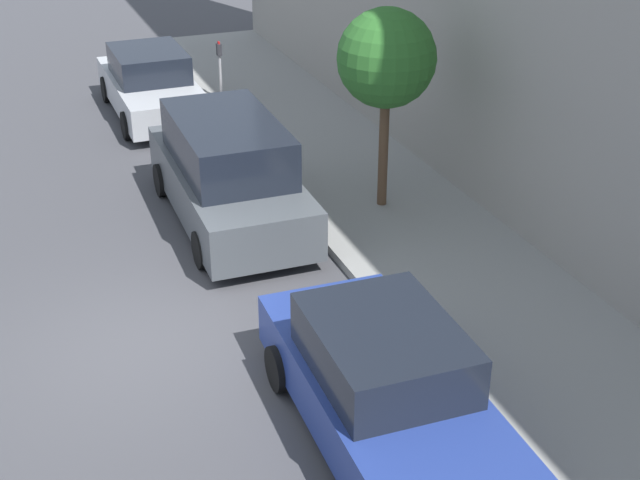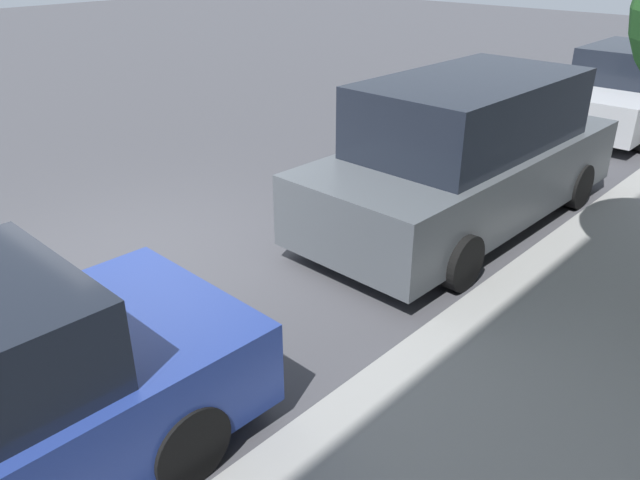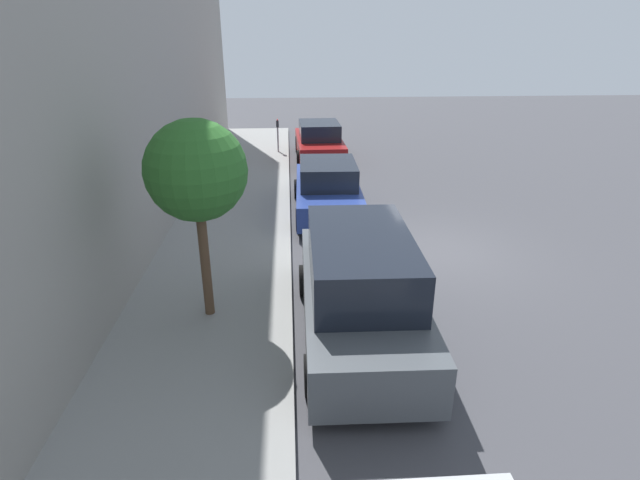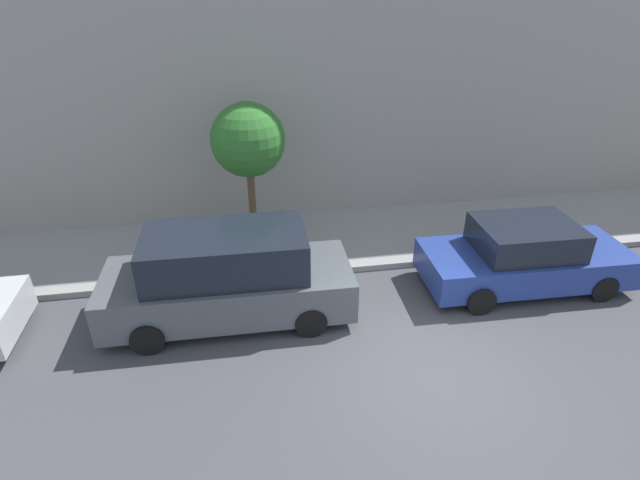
% 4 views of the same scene
% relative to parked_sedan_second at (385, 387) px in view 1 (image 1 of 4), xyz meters
% --- Properties ---
extents(ground_plane, '(60.00, 60.00, 0.00)m').
position_rel_parked_sedan_second_xyz_m(ground_plane, '(-2.39, 2.98, -0.73)').
color(ground_plane, '#424247').
extents(sidewalk, '(3.19, 32.00, 0.15)m').
position_rel_parked_sedan_second_xyz_m(sidewalk, '(2.70, 2.98, -0.65)').
color(sidewalk, gray).
rests_on(sidewalk, ground_plane).
extents(parked_sedan_second, '(1.92, 4.54, 1.54)m').
position_rel_parked_sedan_second_xyz_m(parked_sedan_second, '(0.00, 0.00, 0.00)').
color(parked_sedan_second, navy).
rests_on(parked_sedan_second, ground_plane).
extents(parked_minivan_third, '(2.02, 4.93, 1.90)m').
position_rel_parked_sedan_second_xyz_m(parked_minivan_third, '(-0.06, 6.43, 0.20)').
color(parked_minivan_third, '#4C5156').
rests_on(parked_minivan_third, ground_plane).
extents(parked_sedan_fourth, '(1.92, 4.51, 1.54)m').
position_rel_parked_sedan_second_xyz_m(parked_sedan_fourth, '(-0.17, 12.64, -0.00)').
color(parked_sedan_fourth, '#B7BABF').
rests_on(parked_sedan_fourth, ground_plane).
extents(parking_meter_far, '(0.11, 0.15, 1.39)m').
position_rel_parked_sedan_second_xyz_m(parking_meter_far, '(1.56, 12.82, 0.28)').
color(parking_meter_far, '#ADADB2').
rests_on(parking_meter_far, sidewalk).
extents(street_tree, '(1.71, 1.71, 3.58)m').
position_rel_parked_sedan_second_xyz_m(street_tree, '(2.64, 5.79, 2.12)').
color(street_tree, brown).
rests_on(street_tree, sidewalk).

